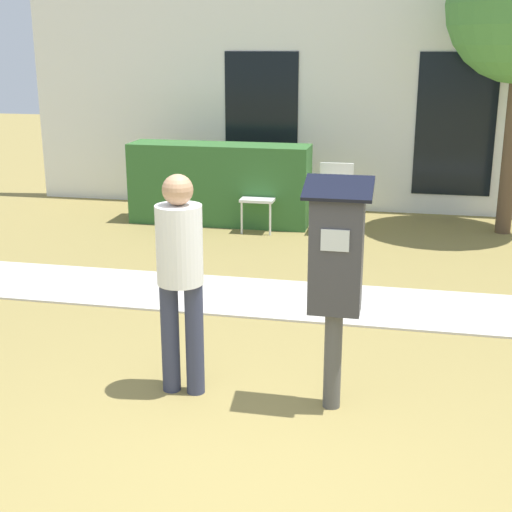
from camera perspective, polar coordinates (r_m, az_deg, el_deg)
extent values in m
plane|color=olive|center=(4.35, 0.14, -16.91)|extent=(40.00, 40.00, 0.00)
cube|color=beige|center=(6.93, 5.06, -3.66)|extent=(12.00, 1.10, 0.02)
cube|color=white|center=(10.71, 8.10, 12.15)|extent=(10.00, 0.24, 3.20)
cube|color=black|center=(10.80, 0.42, 10.75)|extent=(1.10, 0.02, 2.00)
cube|color=black|center=(10.61, 15.66, 10.04)|extent=(1.10, 0.02, 2.00)
cylinder|color=#4C4C4C|center=(4.91, 6.15, -8.24)|extent=(0.12, 0.12, 0.70)
cube|color=#38383D|center=(4.64, 6.44, 0.19)|extent=(0.34, 0.22, 0.80)
cube|color=silver|center=(4.50, 6.34, 1.25)|extent=(0.18, 0.01, 0.14)
cube|color=black|center=(4.54, 6.61, 5.43)|extent=(0.44, 0.31, 0.12)
cylinder|color=#333851|center=(5.11, -6.88, -6.46)|extent=(0.13, 0.13, 0.82)
cylinder|color=#333851|center=(5.06, -4.93, -6.65)|extent=(0.13, 0.13, 0.82)
cylinder|color=white|center=(4.86, -6.15, 0.89)|extent=(0.32, 0.32, 0.55)
sphere|color=tan|center=(4.77, -6.29, 5.29)|extent=(0.21, 0.21, 0.21)
cylinder|color=white|center=(9.36, -1.15, 3.06)|extent=(0.03, 0.03, 0.42)
cylinder|color=white|center=(9.28, 1.14, 2.94)|extent=(0.03, 0.03, 0.42)
cylinder|color=white|center=(9.72, -0.65, 3.57)|extent=(0.03, 0.03, 0.42)
cylinder|color=white|center=(9.64, 1.56, 3.47)|extent=(0.03, 0.03, 0.42)
cube|color=white|center=(9.45, 0.23, 4.62)|extent=(0.44, 0.44, 0.04)
cube|color=white|center=(9.60, 0.47, 6.25)|extent=(0.44, 0.04, 0.44)
cylinder|color=white|center=(9.29, 4.96, 2.90)|extent=(0.03, 0.03, 0.42)
cylinder|color=white|center=(9.26, 7.29, 2.78)|extent=(0.03, 0.03, 0.42)
cylinder|color=white|center=(9.66, 5.24, 3.43)|extent=(0.03, 0.03, 0.42)
cylinder|color=white|center=(9.63, 7.49, 3.30)|extent=(0.03, 0.03, 0.42)
cube|color=white|center=(9.41, 6.29, 4.46)|extent=(0.44, 0.44, 0.04)
cube|color=white|center=(9.56, 6.46, 6.11)|extent=(0.44, 0.04, 0.44)
cube|color=#33662D|center=(9.88, -2.92, 5.78)|extent=(2.48, 0.60, 1.10)
cylinder|color=brown|center=(9.80, 19.70, 8.01)|extent=(0.20, 0.20, 2.20)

